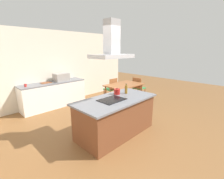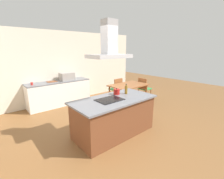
{
  "view_description": "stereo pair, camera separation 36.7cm",
  "coord_description": "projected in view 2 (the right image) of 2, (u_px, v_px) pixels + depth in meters",
  "views": [
    {
      "loc": [
        -2.6,
        -2.41,
        2.04
      ],
      "look_at": [
        0.27,
        0.4,
        1.0
      ],
      "focal_mm": 25.19,
      "sensor_mm": 36.0,
      "label": 1
    },
    {
      "loc": [
        -2.34,
        -2.66,
        2.04
      ],
      "look_at": [
        0.27,
        0.4,
        1.0
      ],
      "focal_mm": 25.19,
      "sensor_mm": 36.0,
      "label": 2
    }
  ],
  "objects": [
    {
      "name": "cooktop",
      "position": [
        110.0,
        100.0,
        3.62
      ],
      "size": [
        0.6,
        0.44,
        0.01
      ],
      "primitive_type": "cube",
      "color": "black",
      "rests_on": "kitchen_island"
    },
    {
      "name": "range_hood",
      "position": [
        109.0,
        46.0,
        3.32
      ],
      "size": [
        0.9,
        0.55,
        0.78
      ],
      "color": "#ADADB2"
    },
    {
      "name": "olive_oil_bottle",
      "position": [
        126.0,
        90.0,
        4.1
      ],
      "size": [
        0.07,
        0.07,
        0.26
      ],
      "color": "olive",
      "rests_on": "kitchen_island"
    },
    {
      "name": "ground",
      "position": [
        83.0,
        114.0,
        5.05
      ],
      "size": [
        16.0,
        16.0,
        0.0
      ],
      "primitive_type": "plane",
      "color": "brown"
    },
    {
      "name": "tea_kettle",
      "position": [
        117.0,
        92.0,
        4.05
      ],
      "size": [
        0.21,
        0.16,
        0.17
      ],
      "color": "#B21E19",
      "rests_on": "kitchen_island"
    },
    {
      "name": "chair_at_right_end",
      "position": [
        144.0,
        87.0,
        6.51
      ],
      "size": [
        0.42,
        0.42,
        0.89
      ],
      "color": "#33934C",
      "rests_on": "ground"
    },
    {
      "name": "cutting_board",
      "position": [
        52.0,
        82.0,
        5.62
      ],
      "size": [
        0.34,
        0.24,
        0.02
      ],
      "primitive_type": "cube",
      "color": "brown",
      "rests_on": "back_counter"
    },
    {
      "name": "coffee_mug_red",
      "position": [
        32.0,
        84.0,
        5.11
      ],
      "size": [
        0.08,
        0.08,
        0.09
      ],
      "primitive_type": "cylinder",
      "color": "red",
      "rests_on": "back_counter"
    },
    {
      "name": "back_counter",
      "position": [
        60.0,
        93.0,
        5.84
      ],
      "size": [
        2.24,
        0.62,
        0.9
      ],
      "color": "white",
      "rests_on": "ground"
    },
    {
      "name": "chair_facing_back_wall",
      "position": [
        117.0,
        88.0,
        6.43
      ],
      "size": [
        0.42,
        0.42,
        0.89
      ],
      "color": "#33934C",
      "rests_on": "ground"
    },
    {
      "name": "countertop_microwave",
      "position": [
        67.0,
        76.0,
        5.9
      ],
      "size": [
        0.5,
        0.38,
        0.28
      ],
      "primitive_type": "cube",
      "color": "#9E9993",
      "rests_on": "back_counter"
    },
    {
      "name": "dining_table",
      "position": [
        128.0,
        87.0,
        5.9
      ],
      "size": [
        1.4,
        0.9,
        0.75
      ],
      "color": "#995B33",
      "rests_on": "ground"
    },
    {
      "name": "kitchen_island",
      "position": [
        114.0,
        116.0,
        3.83
      ],
      "size": [
        2.03,
        1.0,
        0.9
      ],
      "color": "brown",
      "rests_on": "ground"
    },
    {
      "name": "wall_back",
      "position": [
        58.0,
        68.0,
        6.0
      ],
      "size": [
        7.2,
        0.1,
        2.7
      ],
      "primitive_type": "cube",
      "color": "beige",
      "rests_on": "ground"
    }
  ]
}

